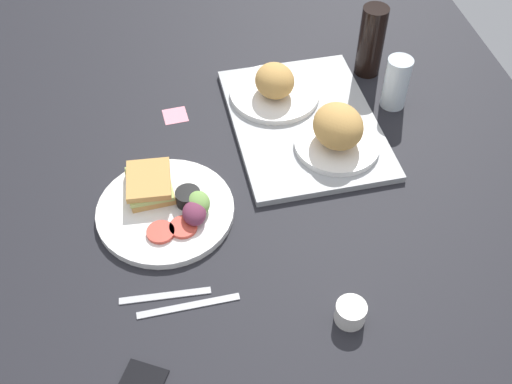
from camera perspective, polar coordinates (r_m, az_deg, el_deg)
ground_plane at (r=131.79cm, az=-1.45°, el=-1.14°), size 190.00×150.00×3.00cm
serving_tray at (r=146.90cm, az=4.45°, el=6.39°), size 45.94×34.30×1.60cm
bread_plate_near at (r=150.58cm, az=1.73°, el=9.66°), size 21.75×21.75×8.76cm
bread_plate_far at (r=137.92cm, az=7.53°, el=5.54°), size 19.18×19.18×10.08cm
plate_with_salad at (r=128.69cm, az=-8.22°, el=-1.21°), size 28.36×28.36×5.40cm
drinking_glass at (r=152.29cm, az=12.79°, el=9.78°), size 6.02×6.02×13.05cm
soda_bottle at (r=160.01cm, az=10.55°, el=13.49°), size 6.40×6.40×18.42cm
espresso_cup at (r=113.55cm, az=8.69°, el=-10.91°), size 5.60×5.60×4.00cm
fork at (r=117.44cm, az=-8.36°, el=-9.40°), size 2.16×17.05×0.50cm
knife at (r=115.73cm, az=-6.23°, el=-10.36°), size 2.00×19.03×0.50cm
sticky_note at (r=150.72cm, az=-7.44°, el=7.00°), size 6.03×6.03×0.12cm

